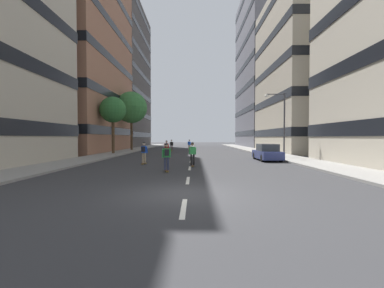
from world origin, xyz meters
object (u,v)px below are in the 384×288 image
at_px(streetlamp_right, 281,118).
at_px(skater_1, 144,151).
at_px(street_tree_mid, 131,108).
at_px(skater_5, 189,144).
at_px(skater_2, 167,155).
at_px(skater_3, 192,153).
at_px(skater_4, 166,147).
at_px(parked_car_near, 267,153).
at_px(street_tree_near, 113,110).
at_px(skater_0, 172,145).

xyz_separation_m(streetlamp_right, skater_1, (-12.85, -6.19, -3.12)).
relative_size(street_tree_mid, skater_5, 5.27).
relative_size(street_tree_mid, skater_2, 5.27).
bearing_deg(skater_2, skater_3, 61.36).
height_order(skater_4, skater_5, same).
distance_m(parked_car_near, street_tree_mid, 25.39).
height_order(skater_2, skater_3, same).
bearing_deg(skater_5, streetlamp_right, -58.25).
bearing_deg(street_tree_near, skater_0, 50.15).
xyz_separation_m(parked_car_near, skater_2, (-8.42, -7.89, 0.32)).
relative_size(skater_1, skater_4, 1.00).
height_order(street_tree_mid, skater_4, street_tree_mid).
bearing_deg(skater_4, streetlamp_right, -14.13).
bearing_deg(skater_0, streetlamp_right, -47.60).
relative_size(street_tree_mid, skater_4, 5.27).
relative_size(skater_0, skater_3, 1.00).
bearing_deg(street_tree_mid, streetlamp_right, -38.47).
relative_size(parked_car_near, skater_4, 2.47).
height_order(skater_1, skater_4, same).
distance_m(parked_car_near, skater_0, 19.32).
bearing_deg(skater_3, parked_car_near, 36.13).
bearing_deg(streetlamp_right, street_tree_mid, 141.53).
bearing_deg(skater_1, skater_2, -62.99).
xyz_separation_m(skater_1, skater_5, (3.16, 21.85, -0.03)).
bearing_deg(skater_3, street_tree_near, 126.83).
bearing_deg(skater_1, skater_3, -22.07).
bearing_deg(street_tree_near, skater_3, -53.17).
relative_size(skater_2, skater_3, 1.00).
distance_m(street_tree_near, streetlamp_right, 19.91).
bearing_deg(street_tree_mid, parked_car_near, -46.66).
height_order(parked_car_near, street_tree_mid, street_tree_mid).
xyz_separation_m(skater_1, skater_4, (0.78, 9.23, 0.00)).
bearing_deg(skater_5, skater_0, -142.93).
bearing_deg(skater_0, skater_3, -80.88).
xyz_separation_m(skater_3, skater_5, (-0.70, 23.41, 0.00)).
distance_m(streetlamp_right, skater_5, 18.68).
distance_m(parked_car_near, streetlamp_right, 4.91).
bearing_deg(skater_4, skater_1, -94.86).
height_order(skater_0, skater_5, same).
height_order(skater_2, skater_5, same).
bearing_deg(parked_car_near, skater_3, -143.87).
bearing_deg(skater_2, skater_5, 88.08).
xyz_separation_m(skater_2, skater_4, (-1.49, 13.70, 0.00)).
distance_m(skater_1, skater_5, 22.08).
xyz_separation_m(skater_2, skater_3, (1.58, 2.90, -0.03)).
relative_size(street_tree_near, skater_5, 3.98).
height_order(skater_1, skater_3, same).
relative_size(skater_4, skater_5, 1.00).
height_order(street_tree_mid, skater_2, street_tree_mid).
bearing_deg(skater_0, street_tree_near, -129.85).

